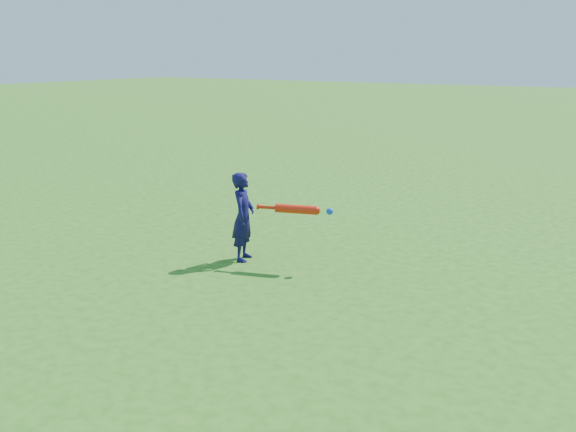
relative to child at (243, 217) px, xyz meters
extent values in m
plane|color=#256017|center=(0.41, 0.57, -0.48)|extent=(80.00, 80.00, 0.00)
imported|color=#120E42|center=(0.00, 0.00, 0.00)|extent=(0.34, 0.41, 0.97)
cylinder|color=red|center=(0.19, 0.01, 0.13)|extent=(0.03, 0.06, 0.06)
cylinder|color=red|center=(0.29, 0.04, 0.13)|extent=(0.21, 0.10, 0.04)
cylinder|color=red|center=(0.59, 0.13, 0.13)|extent=(0.44, 0.22, 0.09)
sphere|color=red|center=(0.79, 0.19, 0.13)|extent=(0.09, 0.09, 0.09)
sphere|color=blue|center=(0.93, 0.23, 0.13)|extent=(0.07, 0.07, 0.07)
camera|label=1|loc=(4.02, -5.36, 1.71)|focal=40.00mm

